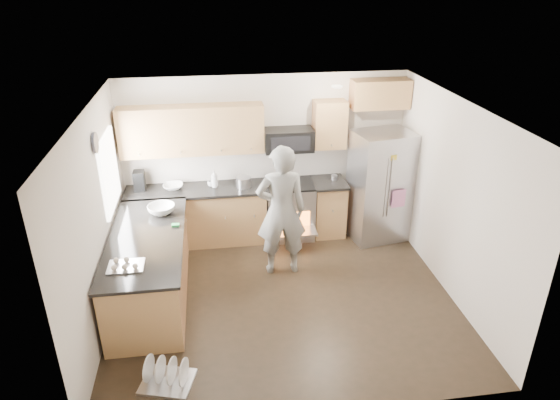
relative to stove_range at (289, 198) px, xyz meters
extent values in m
plane|color=black|center=(-0.35, -1.69, -0.68)|extent=(4.50, 4.50, 0.00)
cube|color=beige|center=(-0.35, 0.31, 0.62)|extent=(4.50, 0.04, 2.60)
cube|color=beige|center=(-0.35, -3.69, 0.62)|extent=(4.50, 0.04, 2.60)
cube|color=beige|center=(-2.60, -1.69, 0.62)|extent=(0.04, 4.00, 2.60)
cube|color=beige|center=(1.90, -1.69, 0.62)|extent=(0.04, 4.00, 2.60)
cube|color=white|center=(-0.35, -1.69, 1.92)|extent=(4.50, 4.00, 0.04)
cube|color=white|center=(-2.58, -0.69, 0.87)|extent=(0.04, 1.00, 1.00)
cylinder|color=beige|center=(0.55, -0.59, 1.91)|extent=(0.14, 0.14, 0.02)
cylinder|color=#474754|center=(-2.57, -1.24, 1.47)|extent=(0.03, 0.26, 0.26)
cube|color=#A26740|center=(-1.48, 0.01, -0.24)|extent=(2.15, 0.60, 0.87)
cube|color=black|center=(-1.48, 0.00, 0.23)|extent=(2.19, 0.64, 0.04)
cube|color=#A26740|center=(0.65, 0.01, -0.24)|extent=(0.50, 0.60, 0.87)
cube|color=black|center=(0.65, 0.00, 0.23)|extent=(0.54, 0.64, 0.04)
cube|color=#A26740|center=(-1.47, 0.14, 1.15)|extent=(2.16, 0.33, 0.74)
cube|color=#A26740|center=(0.65, 0.14, 1.15)|extent=(0.50, 0.33, 0.74)
cube|color=#A26740|center=(1.43, 0.14, 1.60)|extent=(0.90, 0.33, 0.44)
imported|color=white|center=(-1.82, 0.06, 0.29)|extent=(0.31, 0.31, 0.08)
imported|color=silver|center=(-1.18, 0.04, 0.39)|extent=(0.11, 0.11, 0.28)
imported|color=silver|center=(-1.23, 0.07, 0.29)|extent=(0.12, 0.12, 0.09)
cylinder|color=#B7B7BC|center=(-0.73, -0.02, 0.33)|extent=(0.24, 0.24, 0.16)
cube|color=black|center=(-2.32, 0.09, 0.40)|extent=(0.16, 0.20, 0.31)
cylinder|color=#B7B7BC|center=(0.75, 0.06, 0.29)|extent=(0.10, 0.10, 0.08)
cube|color=#A26740|center=(-2.10, -1.44, -0.24)|extent=(0.90, 2.30, 0.87)
cube|color=black|center=(-2.10, -1.44, 0.23)|extent=(0.96, 2.36, 0.04)
imported|color=silver|center=(-1.94, -0.77, 0.31)|extent=(0.38, 0.38, 0.12)
cube|color=green|center=(-1.73, -1.20, 0.26)|extent=(0.10, 0.07, 0.03)
cube|color=#B7B7BC|center=(-2.25, -2.13, 0.29)|extent=(0.41, 0.31, 0.09)
cube|color=#B7B7BC|center=(0.00, -0.01, -0.23)|extent=(0.76, 0.62, 0.90)
cube|color=black|center=(0.00, -0.01, 0.24)|extent=(0.76, 0.60, 0.03)
cube|color=orange|center=(0.00, -0.33, -0.28)|extent=(0.56, 0.02, 0.34)
cube|color=#B7B7BC|center=(0.00, -0.49, -0.36)|extent=(0.70, 0.34, 0.03)
cube|color=silver|center=(0.00, -0.54, -0.50)|extent=(0.24, 0.03, 0.28)
cube|color=black|center=(0.00, 0.11, 0.94)|extent=(0.76, 0.40, 0.34)
cube|color=#B7B7BC|center=(1.42, -0.24, 0.22)|extent=(0.98, 0.82, 1.78)
cylinder|color=#B7B7BC|center=(1.39, -0.59, 0.34)|extent=(0.02, 0.02, 0.97)
cylinder|color=#B7B7BC|center=(1.45, -0.59, 0.34)|extent=(0.02, 0.02, 0.97)
cube|color=pink|center=(1.61, -0.59, 0.15)|extent=(0.23, 0.05, 0.29)
cube|color=#82A3D0|center=(1.25, -0.59, 0.63)|extent=(0.17, 0.04, 0.21)
imported|color=gray|center=(-0.28, -1.04, 0.29)|extent=(0.71, 0.47, 1.93)
cube|color=#B7B7BC|center=(-1.81, -3.05, -0.66)|extent=(0.64, 0.56, 0.03)
cylinder|color=silver|center=(-2.00, -3.00, -0.49)|extent=(0.10, 0.29, 0.30)
cylinder|color=silver|center=(-1.88, -3.03, -0.49)|extent=(0.10, 0.29, 0.30)
cylinder|color=silver|center=(-1.75, -3.07, -0.49)|extent=(0.10, 0.29, 0.30)
cylinder|color=silver|center=(-1.63, -3.10, -0.49)|extent=(0.10, 0.29, 0.30)
camera|label=1|loc=(-1.19, -7.20, 3.41)|focal=32.00mm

